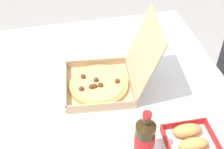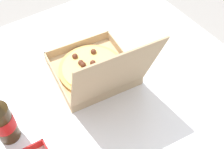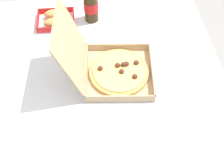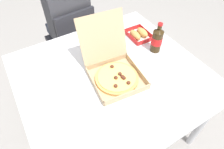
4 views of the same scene
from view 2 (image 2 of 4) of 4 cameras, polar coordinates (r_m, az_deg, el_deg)
name	(u,v)px [view 2 (image 2 of 4)]	position (r m, az deg, el deg)	size (l,w,h in m)	color
dining_table	(100,92)	(1.18, -2.46, -3.56)	(1.15, 1.08, 0.74)	white
pizza_box_open	(95,70)	(1.10, -3.44, 1.01)	(0.34, 0.43, 0.33)	tan
cola_bottle	(2,121)	(0.97, -21.44, -8.82)	(0.07, 0.07, 0.22)	#33230F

